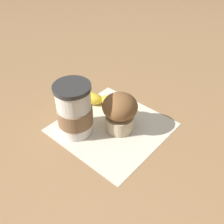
% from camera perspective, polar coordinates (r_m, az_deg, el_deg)
% --- Properties ---
extents(ground_plane, '(3.00, 3.00, 0.00)m').
position_cam_1_polar(ground_plane, '(0.68, -0.00, -3.33)').
color(ground_plane, '#936D47').
extents(paper_napkin, '(0.26, 0.26, 0.00)m').
position_cam_1_polar(paper_napkin, '(0.67, -0.00, -3.29)').
color(paper_napkin, beige).
rests_on(paper_napkin, ground_plane).
extents(coffee_cup, '(0.09, 0.09, 0.14)m').
position_cam_1_polar(coffee_cup, '(0.63, -8.16, 0.29)').
color(coffee_cup, silver).
rests_on(coffee_cup, paper_napkin).
extents(muffin, '(0.09, 0.09, 0.10)m').
position_cam_1_polar(muffin, '(0.64, 1.71, 0.15)').
color(muffin, beige).
rests_on(muffin, paper_napkin).
extents(banana, '(0.11, 0.22, 0.03)m').
position_cam_1_polar(banana, '(0.73, -2.66, 2.14)').
color(banana, gold).
rests_on(banana, paper_napkin).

